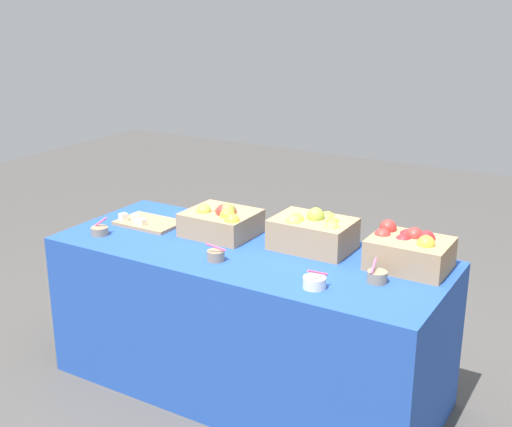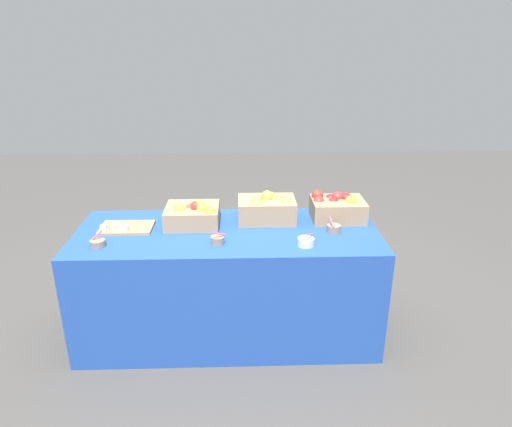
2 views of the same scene
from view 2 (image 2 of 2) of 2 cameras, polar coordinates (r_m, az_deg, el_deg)
The scene contains 10 objects.
ground_plane at distance 3.26m, azimuth -3.30°, elevation -14.15°, with size 10.00×10.00×0.00m, color #474442.
table at distance 3.06m, azimuth -3.44°, elevation -8.52°, with size 1.90×0.76×0.74m, color #234CAD.
apple_crate_left at distance 3.10m, azimuth 9.96°, elevation 0.75°, with size 0.34×0.27×0.18m.
apple_crate_middle at distance 3.03m, azimuth 1.40°, elevation 0.67°, with size 0.37×0.26×0.20m.
apple_crate_right at distance 2.99m, azimuth -7.77°, elevation -0.07°, with size 0.34×0.30×0.17m.
cutting_board_front at distance 3.02m, azimuth -15.87°, elevation -1.70°, with size 0.33×0.21×0.06m.
sample_bowl_near at distance 2.72m, azimuth -4.78°, elevation -3.29°, with size 0.09×0.08×0.09m.
sample_bowl_mid at distance 2.70m, azimuth 6.20°, elevation -3.50°, with size 0.10×0.11×0.10m.
sample_bowl_far at distance 2.90m, azimuth 9.61°, elevation -1.84°, with size 0.09×0.09×0.09m.
sample_bowl_extra at distance 2.83m, azimuth -19.01°, elevation -3.49°, with size 0.09×0.09×0.09m.
Camera 2 is at (0.09, -2.65, 1.90)m, focal length 32.31 mm.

